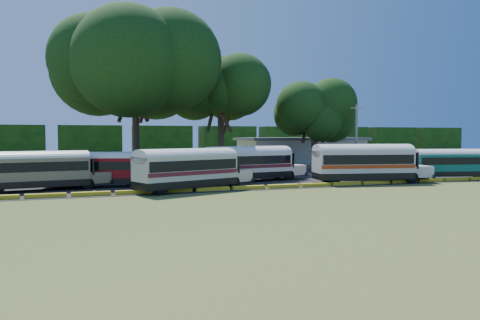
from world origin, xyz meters
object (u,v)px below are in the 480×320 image
object	(u,v)px
bus_beige	(39,168)
tree_west	(135,59)
bus_white_red	(365,161)
bus_red	(94,167)
bus_teal	(452,162)
bus_cream_west	(189,167)

from	to	relation	value
bus_beige	tree_west	size ratio (longest dim) A/B	0.52
bus_beige	bus_white_red	bearing A→B (deg)	-16.15
tree_west	bus_red	bearing A→B (deg)	-111.33
bus_beige	bus_teal	world-z (taller)	bus_beige
bus_cream_west	bus_red	bearing A→B (deg)	121.56
bus_teal	bus_beige	bearing A→B (deg)	-171.83
bus_cream_west	bus_white_red	size ratio (longest dim) A/B	0.93
bus_beige	bus_white_red	xyz separation A→B (m)	(27.38, -3.50, 0.22)
bus_cream_west	bus_teal	xyz separation A→B (m)	(26.76, 0.84, -0.16)
bus_teal	bus_cream_west	bearing A→B (deg)	-165.42
bus_teal	bus_white_red	bearing A→B (deg)	-164.69
bus_white_red	tree_west	size ratio (longest dim) A/B	0.60
bus_white_red	bus_teal	xyz separation A→B (m)	(10.36, 0.46, -0.29)
bus_cream_west	tree_west	size ratio (longest dim) A/B	0.56
bus_cream_west	bus_teal	size ratio (longest dim) A/B	1.10
bus_beige	bus_red	bearing A→B (deg)	10.87
bus_red	tree_west	distance (m)	18.00
bus_beige	bus_white_red	distance (m)	27.61
bus_red	bus_cream_west	distance (m)	8.71
bus_beige	bus_cream_west	bearing A→B (deg)	-28.34
bus_red	bus_white_red	size ratio (longest dim) A/B	0.83
bus_cream_west	bus_teal	bearing A→B (deg)	-18.75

